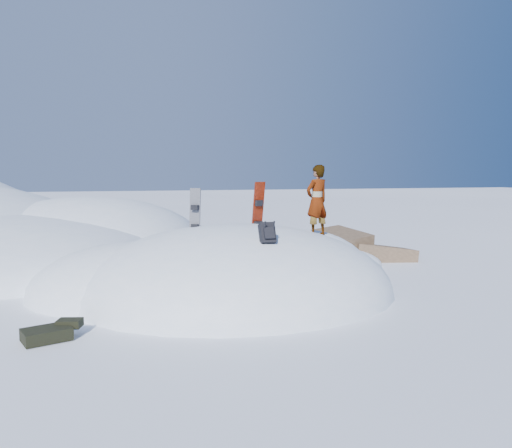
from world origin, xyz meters
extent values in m
plane|color=white|center=(0.00, 0.00, 0.00)|extent=(120.00, 120.00, 0.00)
ellipsoid|color=white|center=(0.00, 0.00, 0.00)|extent=(7.00, 6.00, 3.00)
ellipsoid|color=white|center=(-2.20, 0.60, 0.00)|extent=(4.40, 4.00, 2.20)
ellipsoid|color=white|center=(1.80, 0.80, 0.00)|extent=(3.60, 3.20, 2.50)
ellipsoid|color=white|center=(-3.50, 7.50, 0.00)|extent=(8.00, 8.00, 3.60)
ellipsoid|color=white|center=(-5.50, 4.00, 0.00)|extent=(6.00, 5.00, 1.80)
cube|color=brown|center=(3.60, 3.40, 0.10)|extent=(2.82, 2.41, 1.62)
cube|color=brown|center=(5.20, 3.00, -0.10)|extent=(2.16, 1.80, 1.33)
cube|color=brown|center=(4.20, 4.60, 0.00)|extent=(2.08, 2.01, 1.10)
ellipsoid|color=white|center=(3.20, 2.40, 0.00)|extent=(3.20, 2.40, 1.00)
cube|color=red|center=(0.63, 0.50, 1.62)|extent=(0.36, 0.33, 1.61)
cube|color=black|center=(0.63, 0.43, 1.94)|extent=(0.23, 0.20, 0.14)
cube|color=black|center=(0.63, 0.43, 1.45)|extent=(0.23, 0.20, 0.14)
cube|color=black|center=(-0.83, 0.43, 1.58)|extent=(0.28, 0.26, 1.41)
cube|color=black|center=(-0.83, 0.37, 1.86)|extent=(0.20, 0.19, 0.12)
cube|color=black|center=(-0.83, 0.37, 1.44)|extent=(0.20, 0.19, 0.12)
cube|color=black|center=(0.29, -1.43, 1.47)|extent=(0.28, 0.35, 0.44)
cube|color=black|center=(0.29, -1.55, 1.49)|extent=(0.20, 0.18, 0.24)
cylinder|color=black|center=(0.20, -1.53, 1.58)|extent=(0.03, 0.16, 0.29)
cylinder|color=black|center=(0.38, -1.53, 1.58)|extent=(0.03, 0.16, 0.29)
cube|color=black|center=(-3.57, -2.29, 0.11)|extent=(0.83, 0.70, 0.19)
cube|color=black|center=(-3.25, -2.08, 0.19)|extent=(0.43, 0.35, 0.13)
imported|color=slate|center=(1.94, 0.15, 1.98)|extent=(0.70, 0.57, 1.64)
camera|label=1|loc=(-2.40, -10.48, 2.65)|focal=35.00mm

